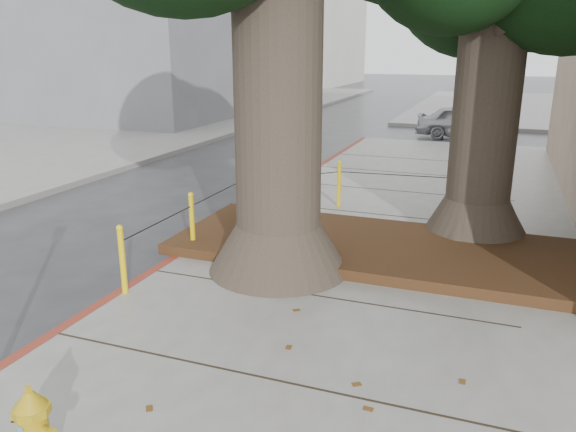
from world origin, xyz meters
name	(u,v)px	position (x,y,z in m)	size (l,w,h in m)	color
ground	(210,379)	(0.00, 0.00, 0.00)	(140.00, 140.00, 0.00)	#28282B
sidewalk_far	(569,109)	(6.00, 30.00, 0.07)	(16.00, 20.00, 0.15)	slate
curb_red	(172,263)	(-2.00, 2.50, 0.07)	(0.14, 26.00, 0.16)	maroon
planter_bed	(377,247)	(0.90, 3.90, 0.23)	(6.40, 2.60, 0.16)	black
bollard_ring	(284,203)	(-0.87, 4.38, 0.66)	(3.79, 5.39, 0.95)	yellow
fire_hydrant	(34,431)	(-0.51, -1.77, 0.51)	(0.39, 0.37, 0.74)	gold
car_silver	(466,122)	(1.35, 17.54, 0.61)	(1.44, 3.58, 1.22)	#A8A8AD
car_dark	(195,105)	(-10.98, 19.11, 0.69)	(1.93, 4.74, 1.38)	black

